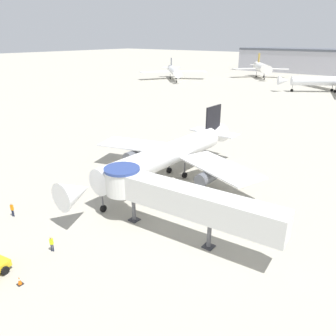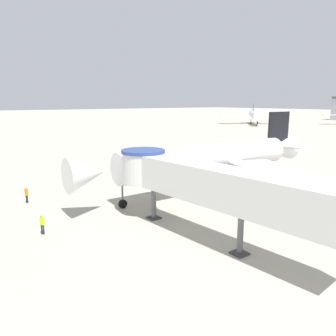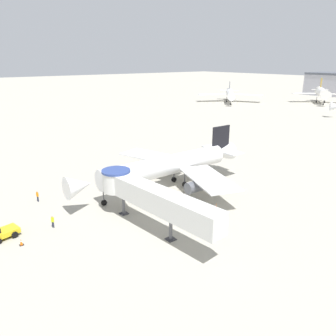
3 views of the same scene
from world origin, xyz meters
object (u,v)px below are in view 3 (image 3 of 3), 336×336
Objects in this scene: background_jet_gold_tail at (322,93)px; background_jet_gray_tail at (230,94)px; traffic_cone_starboard_wing at (216,206)px; traffic_cone_apron_front at (21,242)px; jet_bridge at (148,195)px; traffic_cone_port_wing at (131,170)px; pushback_tug_yellow at (2,233)px; ground_crew_marshaller at (37,195)px; ground_crew_wing_walker at (53,221)px; main_airplane at (169,166)px.

background_jet_gold_tail is 45.49m from background_jet_gray_tail.
traffic_cone_apron_front is at bearing -106.03° from traffic_cone_starboard_wing.
jet_bridge is 29.58× the size of traffic_cone_port_wing.
background_jet_gray_tail reaches higher than pushback_tug_yellow.
pushback_tug_yellow is 163.72m from background_jet_gold_tail.
traffic_cone_apron_front is 28.88m from traffic_cone_port_wing.
traffic_cone_starboard_wing is at bearing -152.70° from ground_crew_marshaller.
background_jet_gray_tail reaches higher than traffic_cone_starboard_wing.
background_jet_gray_tail is (-83.84, 97.69, 3.87)m from traffic_cone_starboard_wing.
ground_crew_marshaller reaches higher than traffic_cone_apron_front.
background_jet_gray_tail is at bearing -94.91° from ground_crew_wing_walker.
traffic_cone_starboard_wing is (10.49, 27.14, -0.36)m from pushback_tug_yellow.
main_airplane is 121.98m from background_jet_gray_tail.
background_jet_gray_tail is (-73.36, 124.83, 3.51)m from pushback_tug_yellow.
traffic_cone_port_wing is at bearing 103.00° from pushback_tug_yellow.
traffic_cone_port_wing is 116.36m from background_jet_gray_tail.
traffic_cone_apron_front is at bearing 75.62° from ground_crew_wing_walker.
main_airplane reaches higher than jet_bridge.
pushback_tug_yellow is 4.84× the size of traffic_cone_starboard_wing.
traffic_cone_apron_front is 0.03× the size of background_jet_gold_tail.
traffic_cone_apron_front is 163.19m from background_jet_gold_tail.
ground_crew_marshaller reaches higher than ground_crew_wing_walker.
ground_crew_wing_walker reaches higher than pushback_tug_yellow.
traffic_cone_starboard_wing is 0.49× the size of ground_crew_wing_walker.
background_jet_gray_tail is at bearing -167.85° from background_jet_gold_tail.
ground_crew_marshaller is at bearing 129.28° from pushback_tug_yellow.
ground_crew_marshaller reaches higher than traffic_cone_starboard_wing.
traffic_cone_apron_front is 12.94m from ground_crew_marshaller.
traffic_cone_apron_front is 1.15× the size of traffic_cone_port_wing.
traffic_cone_apron_front is (3.10, 1.42, -0.37)m from pushback_tug_yellow.
jet_bridge is 25.67× the size of traffic_cone_apron_front.
ground_crew_marshaller reaches higher than traffic_cone_port_wing.
traffic_cone_apron_front is 0.47× the size of ground_crew_wing_walker.
pushback_tug_yellow is at bearing -111.13° from traffic_cone_starboard_wing.
pushback_tug_yellow is 0.16× the size of background_jet_gold_tail.
ground_crew_marshaller is 0.07× the size of background_jet_gray_tail.
jet_bridge is at bearing -172.49° from ground_crew_marshaller.
jet_bridge is 13.08m from ground_crew_wing_walker.
ground_crew_wing_walker is (1.76, -20.99, -2.96)m from main_airplane.
jet_bridge is 19.86m from ground_crew_marshaller.
ground_crew_marshaller is (-19.01, -20.06, 0.62)m from traffic_cone_starboard_wing.
ground_crew_wing_walker is (-7.72, -9.91, -3.64)m from jet_bridge.
traffic_cone_starboard_wing is at bearing 57.91° from pushback_tug_yellow.
jet_bridge is at bearing -164.93° from ground_crew_wing_walker.
main_airplane is 14.60m from jet_bridge.
background_jet_gray_tail reaches higher than traffic_cone_apron_front.
background_jet_gray_tail is at bearing 121.78° from traffic_cone_apron_front.
main_airplane is at bearing 125.50° from jet_bridge.
ground_crew_wing_walker reaches higher than traffic_cone_apron_front.
background_jet_gold_tail reaches higher than pushback_tug_yellow.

